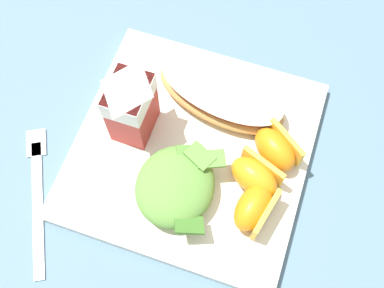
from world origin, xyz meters
The scene contains 9 objects.
ground centered at (0.00, 0.00, 0.00)m, with size 3.00×3.00×0.00m, color slate.
white_plate centered at (0.00, 0.00, 0.01)m, with size 0.28×0.28×0.02m, color white.
cheesy_pizza_bread centered at (0.07, -0.01, 0.03)m, with size 0.11×0.18×0.04m.
green_salad_pile centered at (-0.06, 0.00, 0.04)m, with size 0.11×0.09×0.04m.
milk_carton centered at (0.01, 0.08, 0.08)m, with size 0.06×0.05×0.11m.
orange_wedge_front centered at (-0.06, -0.09, 0.04)m, with size 0.07×0.05×0.04m.
orange_wedge_middle centered at (-0.02, -0.08, 0.04)m, with size 0.06×0.07×0.04m.
orange_wedge_rear centered at (0.02, -0.10, 0.04)m, with size 0.06×0.07×0.04m.
metal_fork centered at (-0.11, 0.16, 0.00)m, with size 0.17×0.10×0.01m.
Camera 1 is at (-0.21, -0.07, 0.55)m, focal length 44.04 mm.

